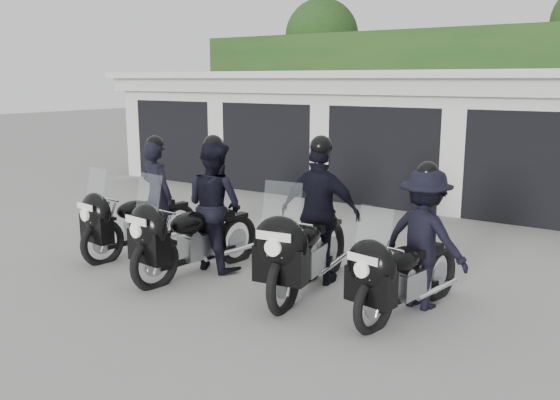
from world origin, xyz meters
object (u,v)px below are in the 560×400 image
Objects in this scene: police_bike_a at (142,206)px; police_bike_d at (417,247)px; police_bike_c at (314,223)px; police_bike_b at (204,214)px.

police_bike_a is 4.58m from police_bike_d.
police_bike_d is (1.45, -0.02, -0.09)m from police_bike_c.
police_bike_b reaches higher than police_bike_d.
police_bike_c is at bearing -170.45° from police_bike_d.
police_bike_d is at bearing 12.67° from police_bike_b.
police_bike_a reaches higher than police_bike_d.
police_bike_c reaches higher than police_bike_b.
police_bike_c reaches higher than police_bike_d.
police_bike_b reaches higher than police_bike_a.
police_bike_a is 0.95× the size of police_bike_b.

